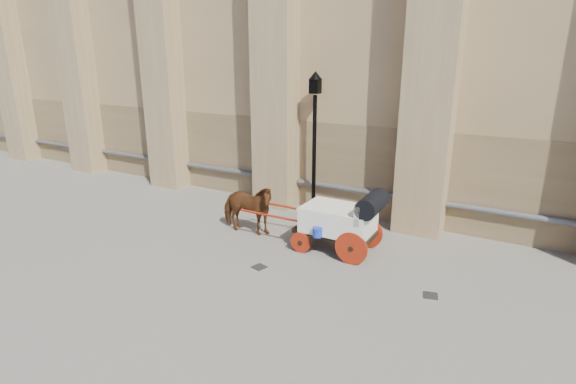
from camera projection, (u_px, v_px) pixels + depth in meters
The scene contains 6 objects.
ground at pixel (241, 247), 12.52m from camera, with size 90.00×90.00×0.00m, color #6B655A.
horse at pixel (247, 208), 13.24m from camera, with size 0.85×1.86×1.57m, color brown.
carriage at pixel (343, 219), 11.94m from camera, with size 4.05×1.44×1.77m.
street_lamp at pixel (314, 140), 14.50m from camera, with size 0.43×0.43×4.64m.
drain_grate_near at pixel (259, 267), 11.32m from camera, with size 0.32×0.32×0.01m, color black.
drain_grate_far at pixel (430, 295), 10.00m from camera, with size 0.32×0.32×0.01m, color black.
Camera 1 is at (6.83, -9.35, 5.19)m, focal length 28.00 mm.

